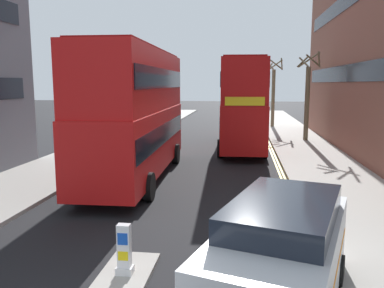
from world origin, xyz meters
name	(u,v)px	position (x,y,z in m)	size (l,w,h in m)	color
sidewalk_right	(321,165)	(6.50, 16.00, 0.07)	(4.00, 80.00, 0.14)	#9E9991
sidewalk_left	(78,159)	(-6.50, 16.00, 0.07)	(4.00, 80.00, 0.14)	#9E9991
kerb_line_outer	(283,174)	(4.40, 14.00, 0.00)	(0.10, 56.00, 0.01)	yellow
kerb_line_inner	(279,174)	(4.24, 14.00, 0.00)	(0.10, 56.00, 0.01)	yellow
traffic_island	(125,276)	(0.00, 3.44, 0.05)	(1.10, 2.20, 0.10)	#9E9991
keep_left_bollard	(124,251)	(0.00, 3.43, 0.61)	(0.36, 0.28, 1.11)	silver
double_decker_bus_away	(136,110)	(-2.13, 12.37, 3.03)	(2.98, 10.86, 5.64)	red
double_decker_bus_oncoming	(241,102)	(2.35, 21.15, 3.03)	(3.12, 10.89, 5.64)	#B20F0F
taxi_minivan	(280,260)	(3.18, 2.42, 1.07)	(3.21, 5.15, 2.12)	silver
street_tree_mid	(273,93)	(5.31, 33.56, 3.30)	(1.99, 1.99, 6.44)	#6B6047
street_tree_far	(307,97)	(7.04, 24.66, 3.21)	(1.71, 1.79, 6.29)	#6B6047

